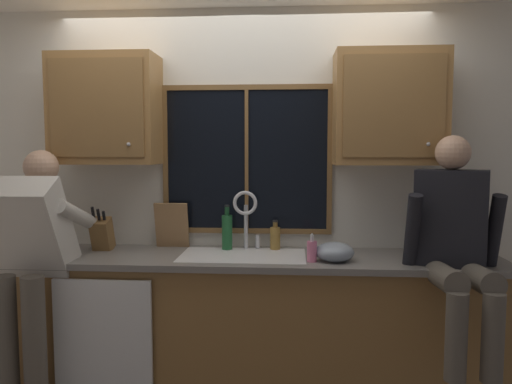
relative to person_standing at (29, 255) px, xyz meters
name	(u,v)px	position (x,y,z in m)	size (l,w,h in m)	color
back_wall	(244,195)	(1.22, 0.69, 0.30)	(5.66, 0.12, 2.55)	silver
window_glass	(247,160)	(1.24, 0.63, 0.55)	(1.10, 0.02, 0.95)	black
window_frame_top	(247,87)	(1.24, 0.62, 1.04)	(1.17, 0.02, 0.04)	brown
window_frame_bottom	(247,231)	(1.24, 0.62, 0.06)	(1.17, 0.02, 0.04)	brown
window_frame_left	(165,160)	(0.67, 0.62, 0.55)	(0.04, 0.02, 0.95)	brown
window_frame_right	(330,160)	(1.81, 0.62, 0.55)	(0.04, 0.02, 0.95)	brown
window_mullion_center	(247,160)	(1.24, 0.61, 0.55)	(0.02, 0.02, 0.95)	brown
lower_cabinet_run	(239,327)	(1.22, 0.34, -0.53)	(3.26, 0.58, 0.88)	olive
countertop	(239,259)	(1.22, 0.32, -0.07)	(3.32, 0.62, 0.04)	slate
dishwasher_front	(103,340)	(0.43, 0.03, -0.52)	(0.60, 0.02, 0.74)	white
upper_cabinet_left	(106,110)	(0.32, 0.47, 0.89)	(0.69, 0.36, 0.72)	#9E703D
upper_cabinet_right	(389,108)	(2.17, 0.47, 0.89)	(0.69, 0.36, 0.72)	#9E703D
sink	(243,270)	(1.24, 0.33, -0.15)	(0.80, 0.46, 0.21)	silver
faucet	(247,213)	(1.25, 0.51, 0.20)	(0.18, 0.09, 0.40)	silver
person_standing	(29,255)	(0.00, 0.00, 0.00)	(0.53, 0.67, 1.59)	#595147
person_sitting_on_counter	(456,237)	(2.48, 0.06, 0.13)	(0.54, 0.66, 1.26)	#595147
knife_block	(102,234)	(0.28, 0.43, 0.06)	(0.12, 0.18, 0.32)	brown
cutting_board	(172,225)	(0.73, 0.55, 0.10)	(0.23, 0.02, 0.32)	#997047
mixing_bowl	(335,252)	(1.81, 0.23, 0.00)	(0.24, 0.24, 0.12)	#8C99A8
soap_dispenser	(312,251)	(1.68, 0.19, 0.01)	(0.06, 0.07, 0.17)	pink
bottle_green_glass	(227,231)	(1.12, 0.51, 0.07)	(0.07, 0.07, 0.30)	#1E592D
bottle_tall_clear	(275,237)	(1.44, 0.54, 0.03)	(0.07, 0.07, 0.20)	olive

